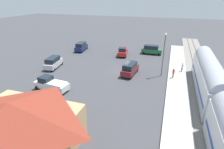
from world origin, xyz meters
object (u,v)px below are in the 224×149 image
passenger_train (222,108)px  suv_navy (81,47)px  pickup_red (123,51)px  suv_green (152,49)px  pedestrian_waiting_far (173,73)px  suv_silver (53,62)px  suv_maroon (130,69)px  light_pole_near_platform (164,50)px  pickup_white (51,84)px  station_building (14,128)px  pedestrian_on_platform (182,67)px

passenger_train → suv_navy: passenger_train is taller
pickup_red → suv_green: size_ratio=1.15×
pedestrian_waiting_far → pickup_red: pickup_red is taller
pedestrian_waiting_far → suv_silver: bearing=4.2°
suv_maroon → light_pole_near_platform: (-5.59, -1.18, 3.73)m
pickup_red → light_pole_near_platform: light_pole_near_platform is taller
pickup_white → light_pole_near_platform: size_ratio=0.72×
pickup_red → pickup_white: (5.79, 20.85, 0.00)m
suv_maroon → light_pole_near_platform: bearing=-168.1°
station_building → suv_maroon: station_building is taller
station_building → suv_navy: station_building is taller
pickup_red → suv_silver: 16.75m
pickup_red → pickup_white: same height
pedestrian_waiting_far → suv_silver: (23.08, 1.69, -0.13)m
pickup_red → light_pole_near_platform: bearing=135.1°
suv_maroon → light_pole_near_platform: size_ratio=0.66×
pickup_white → passenger_train: bearing=174.0°
suv_navy → passenger_train: bearing=140.0°
passenger_train → light_pole_near_platform: light_pole_near_platform is taller
passenger_train → pickup_white: (22.54, -2.38, -1.83)m
pedestrian_on_platform → pickup_white: size_ratio=0.31×
light_pole_near_platform → pickup_white: bearing=34.8°
station_building → light_pole_near_platform: (-11.20, -22.34, 2.09)m
suv_green → light_pole_near_platform: 14.16m
pedestrian_on_platform → light_pole_near_platform: 5.69m
pickup_red → suv_navy: bearing=-2.3°
pedestrian_waiting_far → passenger_train: bearing=111.1°
passenger_train → pedestrian_waiting_far: size_ratio=20.10×
pedestrian_on_platform → pickup_red: bearing=-28.5°
passenger_train → suv_navy: (28.24, -23.69, -1.71)m
pedestrian_on_platform → suv_green: 12.72m
light_pole_near_platform → suv_silver: bearing=7.1°
station_building → pickup_red: 32.33m
suv_silver → pickup_white: 9.86m
suv_maroon → pickup_red: bearing=-68.6°
pedestrian_on_platform → suv_green: (6.96, -10.64, -0.13)m
pickup_white → light_pole_near_platform: 19.55m
pedestrian_on_platform → pickup_red: pickup_red is taller
station_building → pedestrian_waiting_far: bearing=-121.7°
pickup_red → suv_navy: size_ratio=1.11×
suv_maroon → light_pole_near_platform: 6.82m
pedestrian_waiting_far → suv_green: suv_green is taller
pedestrian_on_platform → pedestrian_waiting_far: same height
pedestrian_waiting_far → pickup_red: bearing=-42.2°
station_building → suv_green: size_ratio=2.15×
pickup_red → suv_navy: 11.51m
suv_navy → suv_silver: 13.01m
suv_green → suv_silver: size_ratio=0.96×
suv_maroon → suv_navy: size_ratio=1.00×
suv_navy → pickup_white: suv_navy is taller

